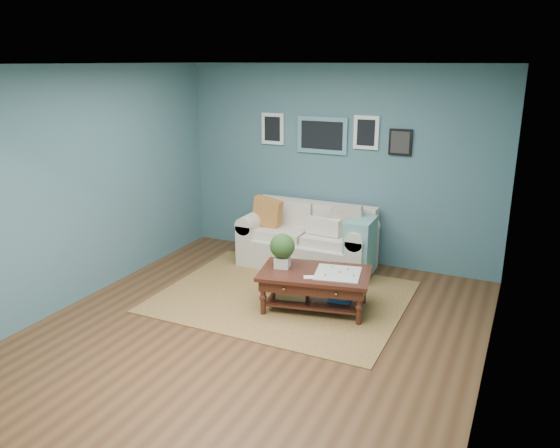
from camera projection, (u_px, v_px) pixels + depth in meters
The scene contains 4 objects.
room_shell at pixel (255, 205), 5.38m from camera, with size 5.00×5.02×2.70m.
area_rug at pixel (283, 296), 6.57m from camera, with size 2.84×2.27×0.01m, color brown.
loveseat at pixel (314, 240), 7.43m from camera, with size 1.84×0.83×0.94m.
coffee_table at pixel (309, 277), 6.16m from camera, with size 1.35×0.95×0.86m.
Camera 1 is at (2.43, -4.55, 2.73)m, focal length 35.00 mm.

